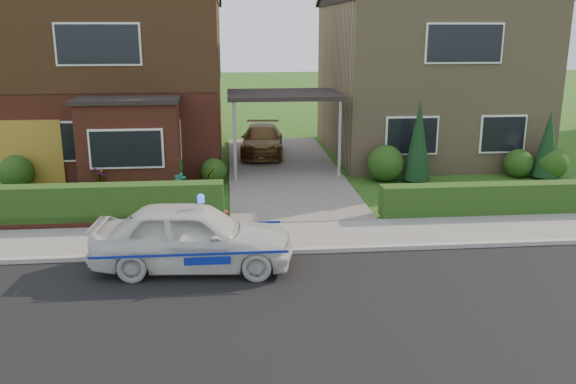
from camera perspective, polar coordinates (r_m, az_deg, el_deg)
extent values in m
plane|color=#164E14|center=(11.00, 4.88, -11.37)|extent=(120.00, 120.00, 0.00)
cube|color=black|center=(11.00, 4.88, -11.37)|extent=(60.00, 6.00, 0.02)
cube|color=#9E9993|center=(13.74, 2.60, -5.50)|extent=(60.00, 0.16, 0.12)
cube|color=slate|center=(14.72, 2.03, -4.10)|extent=(60.00, 2.00, 0.10)
cube|color=#666059|center=(21.31, -0.40, 2.03)|extent=(3.80, 12.00, 0.12)
cube|color=brown|center=(24.08, -15.18, 9.88)|extent=(7.20, 8.00, 5.80)
cube|color=white|center=(20.71, -21.00, 4.42)|extent=(1.80, 0.08, 1.30)
cube|color=white|center=(20.10, -12.24, 4.78)|extent=(1.60, 0.08, 1.30)
cube|color=white|center=(20.05, -17.35, 13.06)|extent=(2.60, 0.08, 1.30)
cube|color=black|center=(24.00, -15.43, 13.32)|extent=(7.26, 8.06, 2.90)
cube|color=brown|center=(19.54, -14.55, 4.20)|extent=(3.00, 1.40, 2.70)
cube|color=black|center=(19.34, -14.83, 8.33)|extent=(3.20, 1.60, 0.14)
cube|color=#917958|center=(24.96, 12.54, 10.21)|extent=(7.20, 8.00, 5.80)
cube|color=white|center=(20.87, 11.51, 5.20)|extent=(1.80, 0.08, 1.30)
cube|color=white|center=(22.00, 19.46, 5.14)|extent=(1.60, 0.08, 1.30)
cube|color=white|center=(21.10, 16.18, 13.22)|extent=(2.60, 0.08, 1.30)
cube|color=black|center=(20.87, -0.42, 9.11)|extent=(3.80, 3.00, 0.14)
cylinder|color=gray|center=(19.60, -5.01, 4.66)|extent=(0.10, 0.10, 2.70)
cylinder|color=gray|center=(19.92, 4.85, 4.83)|extent=(0.10, 0.10, 2.70)
cube|color=olive|center=(21.00, -23.20, 3.36)|extent=(2.20, 0.10, 2.10)
cube|color=brown|center=(16.19, -19.40, -2.70)|extent=(7.70, 0.25, 0.36)
cube|color=#193711|center=(16.38, -19.22, -3.14)|extent=(7.50, 0.55, 0.90)
cube|color=#193711|center=(17.56, 20.58, -2.05)|extent=(7.50, 0.55, 0.80)
sphere|color=#193711|center=(20.75, -24.08, 1.69)|extent=(1.08, 1.08, 1.08)
sphere|color=#193711|center=(19.56, -11.71, 2.31)|extent=(1.32, 1.32, 1.32)
sphere|color=#193711|center=(19.79, -6.98, 1.96)|extent=(0.84, 0.84, 0.84)
sphere|color=#193711|center=(20.20, 9.10, 2.67)|extent=(1.20, 1.20, 1.20)
sphere|color=#193711|center=(21.92, 20.75, 2.53)|extent=(0.96, 0.96, 0.96)
sphere|color=#193711|center=(22.11, 23.43, 2.52)|extent=(1.08, 1.08, 1.08)
cone|color=black|center=(20.15, 12.08, 4.53)|extent=(0.90, 0.90, 2.60)
cone|color=black|center=(21.91, 23.12, 3.95)|extent=(0.90, 0.90, 2.20)
imported|color=silver|center=(12.81, -8.89, -4.17)|extent=(2.00, 4.27, 1.41)
sphere|color=#193FF2|center=(12.56, -8.09, -0.76)|extent=(0.17, 0.17, 0.17)
cube|color=navy|center=(12.04, -9.09, -5.74)|extent=(3.82, 0.02, 0.05)
cube|color=navy|center=(13.62, -8.69, -3.22)|extent=(3.82, 0.01, 0.05)
ellipsoid|color=black|center=(12.75, -14.19, -3.22)|extent=(0.22, 0.17, 0.21)
sphere|color=white|center=(12.69, -14.15, -3.35)|extent=(0.11, 0.11, 0.11)
sphere|color=black|center=(12.69, -14.15, -2.65)|extent=(0.13, 0.13, 0.13)
cone|color=black|center=(12.68, -14.36, -2.36)|extent=(0.04, 0.04, 0.05)
cone|color=black|center=(12.67, -13.96, -2.35)|extent=(0.04, 0.04, 0.05)
imported|color=brown|center=(23.64, -2.43, 4.87)|extent=(1.85, 3.97, 1.12)
imported|color=gray|center=(18.37, -10.05, 0.61)|extent=(0.45, 0.38, 0.72)
imported|color=gray|center=(18.59, -7.36, 1.10)|extent=(0.60, 0.59, 0.85)
imported|color=gray|center=(19.03, -17.14, 0.87)|extent=(0.55, 0.55, 0.86)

